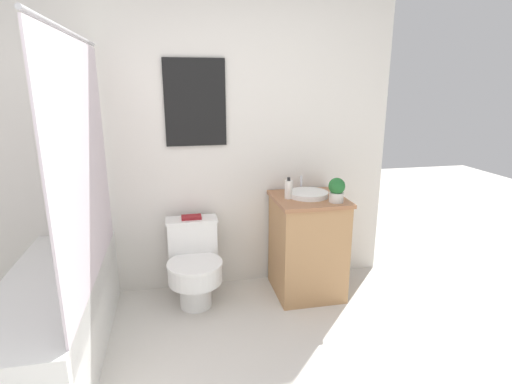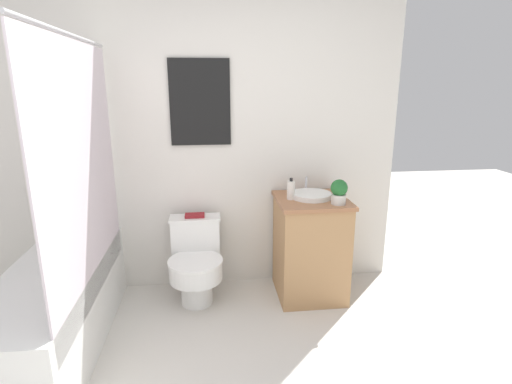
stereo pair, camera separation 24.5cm
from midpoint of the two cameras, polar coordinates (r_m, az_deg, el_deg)
The scene contains 8 objects.
wall_back at distance 3.28m, azimuth -11.66°, elevation 7.05°, with size 3.40×0.07×2.50m.
shower_area at distance 2.93m, azimuth -28.95°, elevation -14.95°, with size 0.57×1.60×1.98m.
toilet at distance 3.25m, azimuth -11.00°, elevation -10.04°, with size 0.42×0.56×0.66m.
vanity at distance 3.33m, azimuth 5.23°, elevation -7.61°, with size 0.56×0.57×0.83m.
sink at distance 3.21m, azimuth 5.29°, elevation -0.30°, with size 0.32×0.36×0.13m.
soap_bottle at distance 3.13m, azimuth 2.45°, elevation 0.38°, with size 0.06×0.06×0.17m.
potted_plant at distance 3.06m, azimuth 9.22°, elevation 0.32°, with size 0.13×0.13×0.19m.
book_on_tank at distance 3.26m, azimuth -11.36°, elevation -3.57°, with size 0.16×0.09×0.02m.
Camera 1 is at (-0.13, -1.37, 1.71)m, focal length 28.00 mm.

